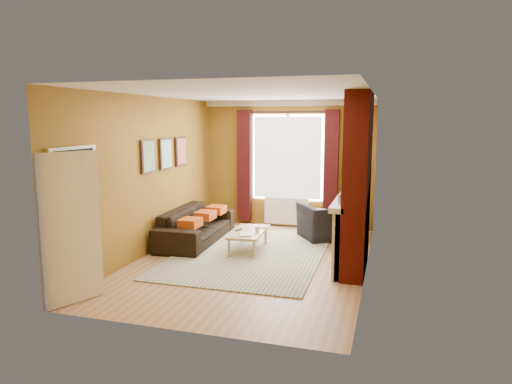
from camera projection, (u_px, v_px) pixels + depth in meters
The scene contains 12 objects.
ground at pixel (252, 260), 7.80m from camera, with size 5.50×5.50×0.00m, color #956944.
room_walls at pixel (292, 180), 7.68m from camera, with size 3.82×5.54×2.83m.
striped_rug at pixel (249, 254), 8.13m from camera, with size 2.59×3.57×0.02m.
sofa at pixel (196, 225), 8.99m from camera, with size 2.27×0.89×0.66m, color black.
armchair at pixel (329, 222), 9.17m from camera, with size 1.10×0.96×0.71m, color black.
coffee_table at pixel (248, 233), 8.33m from camera, with size 0.63×1.15×0.37m.
wicker_stool at pixel (321, 221), 9.71m from camera, with size 0.42×0.42×0.49m.
floor_lamp at pixel (351, 173), 9.47m from camera, with size 0.24×0.24×1.64m.
book_a at pixel (240, 235), 7.99m from camera, with size 0.19×0.26×0.02m, color #999999.
book_b at pixel (259, 226), 8.67m from camera, with size 0.20×0.27×0.02m, color #999999.
mug at pixel (257, 229), 8.25m from camera, with size 0.10×0.10×0.10m, color #999999.
tv_remote at pixel (239, 230), 8.37m from camera, with size 0.10×0.18×0.02m.
Camera 1 is at (2.21, -7.19, 2.38)m, focal length 32.00 mm.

